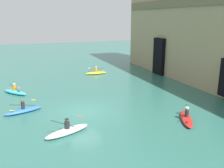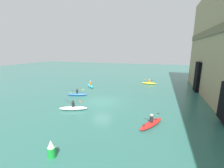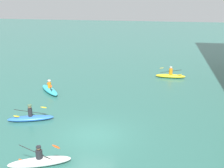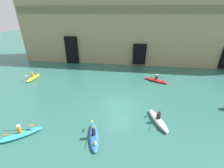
{
  "view_description": "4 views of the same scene",
  "coord_description": "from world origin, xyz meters",
  "px_view_note": "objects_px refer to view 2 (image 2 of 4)",
  "views": [
    {
      "loc": [
        18.95,
        -4.76,
        7.54
      ],
      "look_at": [
        -1.7,
        3.14,
        1.65
      ],
      "focal_mm": 40.0,
      "sensor_mm": 36.0,
      "label": 1
    },
    {
      "loc": [
        17.79,
        7.24,
        6.8
      ],
      "look_at": [
        -4.36,
        0.0,
        1.53
      ],
      "focal_mm": 24.0,
      "sensor_mm": 36.0,
      "label": 2
    },
    {
      "loc": [
        17.04,
        3.57,
        9.06
      ],
      "look_at": [
        -4.28,
        0.54,
        1.99
      ],
      "focal_mm": 50.0,
      "sensor_mm": 36.0,
      "label": 3
    },
    {
      "loc": [
        1.05,
        -13.14,
        8.99
      ],
      "look_at": [
        -1.14,
        2.76,
        1.14
      ],
      "focal_mm": 24.0,
      "sensor_mm": 36.0,
      "label": 4
    }
  ],
  "objects_px": {
    "kayak_white": "(73,108)",
    "kayak_cyan": "(90,85)",
    "kayak_yellow": "(149,83)",
    "marker_buoy": "(51,149)",
    "kayak_red": "(151,123)",
    "kayak_blue": "(77,94)"
  },
  "relations": [
    {
      "from": "kayak_red",
      "to": "kayak_cyan",
      "type": "bearing_deg",
      "value": 73.76
    },
    {
      "from": "kayak_red",
      "to": "kayak_yellow",
      "type": "bearing_deg",
      "value": 33.52
    },
    {
      "from": "kayak_yellow",
      "to": "marker_buoy",
      "type": "distance_m",
      "value": 24.47
    },
    {
      "from": "kayak_white",
      "to": "kayak_cyan",
      "type": "relative_size",
      "value": 1.13
    },
    {
      "from": "kayak_yellow",
      "to": "marker_buoy",
      "type": "height_order",
      "value": "marker_buoy"
    },
    {
      "from": "kayak_blue",
      "to": "kayak_white",
      "type": "relative_size",
      "value": 0.97
    },
    {
      "from": "kayak_yellow",
      "to": "kayak_red",
      "type": "bearing_deg",
      "value": 96.67
    },
    {
      "from": "marker_buoy",
      "to": "kayak_red",
      "type": "bearing_deg",
      "value": 137.1
    },
    {
      "from": "marker_buoy",
      "to": "kayak_white",
      "type": "bearing_deg",
      "value": -157.72
    },
    {
      "from": "kayak_red",
      "to": "marker_buoy",
      "type": "relative_size",
      "value": 2.77
    },
    {
      "from": "kayak_red",
      "to": "marker_buoy",
      "type": "height_order",
      "value": "marker_buoy"
    },
    {
      "from": "kayak_yellow",
      "to": "kayak_red",
      "type": "xyz_separation_m",
      "value": [
        17.76,
        1.59,
        -0.02
      ]
    },
    {
      "from": "kayak_red",
      "to": "kayak_blue",
      "type": "height_order",
      "value": "kayak_blue"
    },
    {
      "from": "kayak_yellow",
      "to": "kayak_white",
      "type": "distance_m",
      "value": 18.33
    },
    {
      "from": "kayak_white",
      "to": "marker_buoy",
      "type": "xyz_separation_m",
      "value": [
        7.25,
        2.97,
        0.29
      ]
    },
    {
      "from": "kayak_red",
      "to": "kayak_white",
      "type": "bearing_deg",
      "value": 112.44
    },
    {
      "from": "kayak_cyan",
      "to": "kayak_yellow",
      "type": "bearing_deg",
      "value": -99.99
    },
    {
      "from": "kayak_yellow",
      "to": "kayak_white",
      "type": "height_order",
      "value": "kayak_white"
    },
    {
      "from": "kayak_red",
      "to": "kayak_white",
      "type": "height_order",
      "value": "kayak_white"
    },
    {
      "from": "kayak_white",
      "to": "kayak_cyan",
      "type": "height_order",
      "value": "kayak_white"
    },
    {
      "from": "kayak_red",
      "to": "kayak_white",
      "type": "relative_size",
      "value": 1.01
    },
    {
      "from": "kayak_red",
      "to": "kayak_blue",
      "type": "relative_size",
      "value": 1.04
    }
  ]
}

